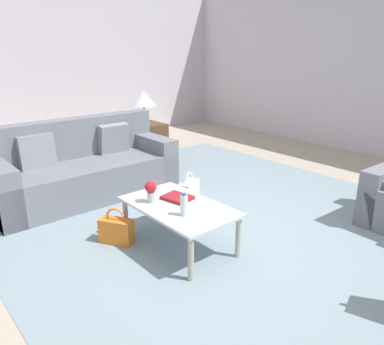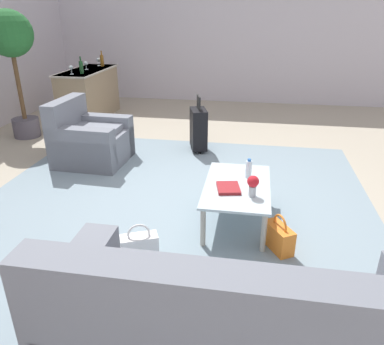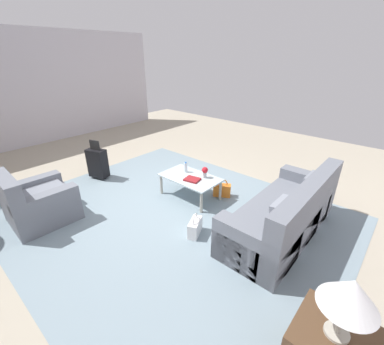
% 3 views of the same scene
% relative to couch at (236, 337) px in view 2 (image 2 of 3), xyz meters
% --- Properties ---
extents(ground_plane, '(12.00, 12.00, 0.00)m').
position_rel_couch_xyz_m(ground_plane, '(2.20, 0.60, -0.32)').
color(ground_plane, '#A89E89').
extents(wall_right, '(0.12, 8.00, 3.10)m').
position_rel_couch_xyz_m(wall_right, '(7.26, 0.60, 1.23)').
color(wall_right, silver).
rests_on(wall_right, ground).
extents(area_rug, '(5.20, 4.40, 0.01)m').
position_rel_couch_xyz_m(area_rug, '(1.60, 0.80, -0.31)').
color(area_rug, gray).
rests_on(area_rug, ground).
extents(couch, '(0.88, 2.21, 0.94)m').
position_rel_couch_xyz_m(couch, '(0.00, 0.00, 0.00)').
color(couch, slate).
rests_on(couch, ground).
extents(armchair, '(0.91, 0.95, 0.89)m').
position_rel_couch_xyz_m(armchair, '(3.10, 2.27, -0.02)').
color(armchair, slate).
rests_on(armchair, ground).
extents(coffee_table, '(1.08, 0.65, 0.42)m').
position_rel_couch_xyz_m(coffee_table, '(1.80, 0.10, 0.05)').
color(coffee_table, silver).
rests_on(coffee_table, ground).
extents(water_bottle, '(0.06, 0.06, 0.20)m').
position_rel_couch_xyz_m(water_bottle, '(2.00, 0.00, 0.19)').
color(water_bottle, silver).
rests_on(water_bottle, coffee_table).
extents(coffee_table_book, '(0.30, 0.26, 0.03)m').
position_rel_couch_xyz_m(coffee_table_book, '(1.68, 0.18, 0.11)').
color(coffee_table_book, maroon).
rests_on(coffee_table_book, coffee_table).
extents(flower_vase, '(0.11, 0.11, 0.21)m').
position_rel_couch_xyz_m(flower_vase, '(1.58, -0.05, 0.22)').
color(flower_vase, '#B2B7BC').
rests_on(flower_vase, coffee_table).
extents(bar_console, '(1.63, 0.66, 0.94)m').
position_rel_couch_xyz_m(bar_console, '(5.30, 3.20, 0.17)').
color(bar_console, '#937F60').
rests_on(bar_console, ground).
extents(wine_glass_leftmost, '(0.08, 0.08, 0.15)m').
position_rel_couch_xyz_m(wine_glass_leftmost, '(4.74, 3.23, 0.73)').
color(wine_glass_leftmost, silver).
rests_on(wine_glass_leftmost, bar_console).
extents(wine_glass_left_of_centre, '(0.08, 0.08, 0.15)m').
position_rel_couch_xyz_m(wine_glass_left_of_centre, '(5.30, 3.20, 0.73)').
color(wine_glass_left_of_centre, silver).
rests_on(wine_glass_left_of_centre, bar_console).
extents(wine_glass_right_of_centre, '(0.08, 0.08, 0.15)m').
position_rel_couch_xyz_m(wine_glass_right_of_centre, '(5.85, 3.18, 0.73)').
color(wine_glass_right_of_centre, silver).
rests_on(wine_glass_right_of_centre, bar_console).
extents(wine_bottle_green, '(0.07, 0.07, 0.30)m').
position_rel_couch_xyz_m(wine_bottle_green, '(4.83, 3.08, 0.74)').
color(wine_bottle_green, '#194C23').
rests_on(wine_bottle_green, bar_console).
extents(wine_bottle_amber, '(0.07, 0.07, 0.30)m').
position_rel_couch_xyz_m(wine_bottle_amber, '(5.78, 3.08, 0.74)').
color(wine_bottle_amber, brown).
rests_on(wine_bottle_amber, bar_console).
extents(suitcase_black, '(0.45, 0.33, 0.85)m').
position_rel_couch_xyz_m(suitcase_black, '(3.80, 0.80, 0.04)').
color(suitcase_black, black).
rests_on(suitcase_black, ground).
extents(handbag_white, '(0.26, 0.35, 0.36)m').
position_rel_couch_xyz_m(handbag_white, '(1.00, 0.88, -0.19)').
color(handbag_white, white).
rests_on(handbag_white, ground).
extents(handbag_orange, '(0.35, 0.28, 0.36)m').
position_rel_couch_xyz_m(handbag_orange, '(1.36, -0.31, -0.19)').
color(handbag_orange, orange).
rests_on(handbag_orange, ground).
extents(potted_ficus, '(0.72, 0.72, 2.02)m').
position_rel_couch_xyz_m(potted_ficus, '(4.00, 3.80, 1.13)').
color(potted_ficus, '#514C56').
rests_on(potted_ficus, ground).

